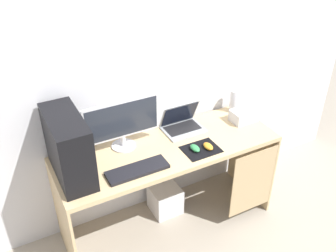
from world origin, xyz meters
The scene contains 13 objects.
ground_plane centered at (0.00, 0.00, 0.00)m, with size 8.00×8.00×0.00m, color #9E9384.
wall_back centered at (0.00, 0.33, 1.30)m, with size 4.00×0.05×2.60m.
desk centered at (0.02, -0.01, 0.62)m, with size 1.65×0.57×0.76m.
pc_tower centered at (-0.69, 0.03, 0.98)m, with size 0.21×0.50×0.43m, color black.
monitor centered at (-0.28, 0.15, 0.97)m, with size 0.56×0.17×0.38m.
laptop centered at (0.21, 0.16, 0.81)m, with size 0.31×0.23×0.22m.
speaker centered at (0.72, 0.20, 0.86)m, with size 0.08×0.08×0.20m, color silver.
projector centered at (0.70, 0.04, 0.81)m, with size 0.20×0.14×0.09m, color silver.
keyboard centered at (-0.31, -0.15, 0.77)m, with size 0.42×0.14×0.02m, color black.
mousepad centered at (0.19, -0.14, 0.76)m, with size 0.26×0.20×0.01m, color black.
mouse_left centered at (0.15, -0.13, 0.78)m, with size 0.06×0.10×0.03m, color #338C4C.
mouse_right centered at (0.24, -0.15, 0.78)m, with size 0.06×0.10×0.03m, color orange.
subwoofer centered at (0.04, 0.13, 0.12)m, with size 0.24×0.24×0.24m, color silver.
Camera 1 is at (-1.05, -1.97, 2.36)m, focal length 40.55 mm.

